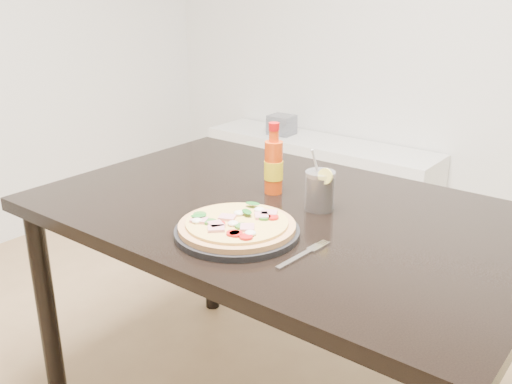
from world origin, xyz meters
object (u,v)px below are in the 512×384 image
Objects in this scene: pizza at (237,225)px; plate at (237,232)px; cola_cup at (320,191)px; dining_table at (282,234)px; hot_sauce_bottle at (274,166)px; fork at (305,253)px; media_console at (318,182)px.

plate is at bearing 95.22° from pizza.
pizza is 1.70× the size of cola_cup.
dining_table is 0.24m from plate.
dining_table is at bearing 95.18° from plate.
fork is at bearing -43.79° from hot_sauce_bottle.
cola_cup is 0.12× the size of media_console.
plate is 1.47× the size of hot_sauce_bottle.
cola_cup reaches higher than media_console.
hot_sauce_bottle is at bearing 109.91° from plate.
hot_sauce_bottle is at bearing -63.44° from media_console.
cola_cup is 0.92× the size of fork.
hot_sauce_bottle is 1.14× the size of fork.
pizza is at bearing -64.58° from media_console.
pizza is (0.02, -0.22, 0.11)m from dining_table.
plate reaches higher than fork.
dining_table is at bearing -61.94° from media_console.
plate is 1.82× the size of cola_cup.
dining_table is at bearing 95.18° from pizza.
cola_cup is 0.30m from fork.
cola_cup is at bearing -58.40° from media_console.
fork is at bearing 3.42° from pizza.
dining_table is 7.42× the size of fork.
dining_table is 4.44× the size of plate.
fork is (0.20, 0.01, -0.01)m from plate.
hot_sauce_bottle is (-0.11, 0.30, 0.08)m from plate.
media_console is at bearing 115.43° from plate.
cola_cup is (0.07, 0.28, 0.04)m from plate.
hot_sauce_bottle reaches higher than media_console.
plate is 0.20m from fork.
pizza reaches higher than fork.
media_console is (-1.01, 1.70, -0.50)m from fork.
plate is 1.07× the size of pizza.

